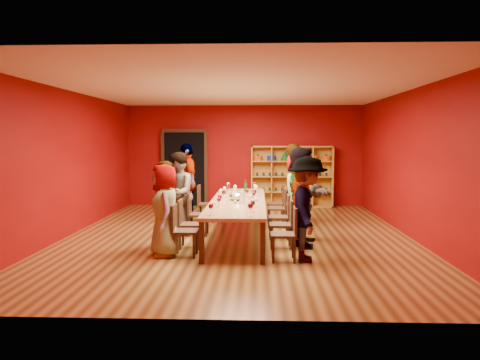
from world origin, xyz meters
The scene contains 49 objects.
room_shell centered at (0.00, 0.00, 1.50)m, with size 7.10×9.10×3.04m.
tasting_table centered at (0.00, 0.00, 0.70)m, with size 1.10×4.50×0.75m.
doorway centered at (-1.80, 4.43, 1.12)m, with size 1.40×0.17×2.30m.
shelving_unit centered at (1.40, 4.32, 0.98)m, with size 2.40×0.40×1.80m.
chair_person_left_0 centered at (-0.91, -1.70, 0.50)m, with size 0.42×0.42×0.89m.
person_left_0 centered at (-1.18, -1.70, 0.79)m, with size 0.77×0.42×1.57m, color #5B7ABB.
chair_person_left_1 centered at (-0.91, -1.07, 0.50)m, with size 0.42×0.42×0.89m.
person_left_1 centered at (-1.33, -1.07, 0.80)m, with size 0.58×0.43×1.60m, color silver.
chair_person_left_2 centered at (-0.91, 0.08, 0.50)m, with size 0.42×0.42×0.89m.
person_left_2 centered at (-1.27, 0.08, 0.87)m, with size 0.84×0.46×1.73m, color #121A32.
chair_person_left_4 centered at (-0.91, 1.66, 0.50)m, with size 0.42×0.42×0.89m.
person_left_4 centered at (-1.32, 1.66, 0.95)m, with size 1.11×0.51×1.89m, color #4D4D52.
chair_person_right_0 centered at (0.91, -1.92, 0.50)m, with size 0.42×0.42×0.89m.
person_right_0 centered at (1.21, -1.92, 0.86)m, with size 1.11×0.46×1.72m, color #D79091.
chair_person_right_1 centered at (0.91, -1.03, 0.50)m, with size 0.42×0.42×0.89m.
person_right_1 centered at (1.21, -1.03, 0.80)m, with size 0.94×0.43×1.61m, color beige.
chair_person_right_2 centered at (0.91, -0.21, 0.50)m, with size 0.42×0.42×0.89m.
person_right_2 centered at (1.28, -0.21, 0.93)m, with size 1.72×0.49×1.85m, color #48484D.
chair_person_right_3 centered at (0.91, 1.00, 0.50)m, with size 0.42×0.42×0.89m.
person_right_3 centered at (1.25, 1.00, 0.84)m, with size 0.82×0.45×1.68m, color #D28D99.
chair_person_right_4 centered at (0.91, 1.78, 0.50)m, with size 0.42×0.42×0.89m.
person_right_4 centered at (1.31, 1.78, 0.94)m, with size 0.69×0.50×1.88m, color #121933.
wine_glass_0 centered at (0.32, -0.12, 0.88)m, with size 0.07×0.07×0.19m.
wine_glass_1 centered at (-0.29, -0.02, 0.91)m, with size 0.09×0.09×0.22m.
wine_glass_2 centered at (0.31, 1.91, 0.90)m, with size 0.08×0.08×0.21m.
wine_glass_3 centered at (0.33, 1.61, 0.88)m, with size 0.07×0.07×0.18m.
wine_glass_4 centered at (-0.12, 1.24, 0.89)m, with size 0.08×0.08×0.19m.
wine_glass_5 centered at (0.29, -1.99, 0.91)m, with size 0.09×0.09×0.22m.
wine_glass_6 centered at (-0.31, -1.01, 0.88)m, with size 0.07×0.07×0.18m.
wine_glass_7 centered at (-0.29, 1.04, 0.89)m, with size 0.08×0.08×0.19m.
wine_glass_8 centered at (0.27, -0.81, 0.91)m, with size 0.09×0.09×0.22m.
wine_glass_9 centered at (-0.37, 0.15, 0.90)m, with size 0.08×0.08×0.21m.
wine_glass_10 centered at (-0.33, 1.93, 0.88)m, with size 0.07×0.07×0.19m.
wine_glass_11 centered at (0.01, -1.36, 0.88)m, with size 0.07×0.07×0.18m.
wine_glass_12 centered at (-0.34, 0.81, 0.89)m, with size 0.08×0.08×0.20m.
wine_glass_13 centered at (0.36, 0.95, 0.91)m, with size 0.09×0.09×0.22m.
wine_glass_14 centered at (-0.36, -1.95, 0.89)m, with size 0.08×0.08×0.20m.
wine_glass_15 centered at (0.17, 0.37, 0.89)m, with size 0.08×0.08×0.19m.
wine_glass_16 centered at (-0.08, -0.37, 0.90)m, with size 0.08×0.08×0.20m.
wine_glass_17 centered at (-0.29, 1.73, 0.88)m, with size 0.07×0.07×0.18m.
wine_glass_18 centered at (0.33, 0.05, 0.91)m, with size 0.09×0.09×0.22m.
wine_glass_19 centered at (-0.36, -1.64, 0.89)m, with size 0.08×0.08×0.19m.
wine_glass_20 centered at (0.32, -1.62, 0.90)m, with size 0.08×0.08×0.21m.
wine_glass_21 centered at (-0.31, -0.75, 0.90)m, with size 0.08×0.08×0.20m.
wine_glass_22 centered at (0.37, -1.01, 0.88)m, with size 0.07×0.07×0.18m.
spittoon_bowl centered at (-0.03, -0.01, 0.83)m, with size 0.32×0.32×0.18m, color #B2B5B9.
carafe_a centered at (-0.08, 0.13, 0.87)m, with size 0.13×0.13×0.26m.
carafe_b centered at (0.10, -0.52, 0.88)m, with size 0.13×0.13×0.28m.
wine_bottle centered at (0.11, 1.55, 0.86)m, with size 0.09×0.09×0.29m.
Camera 1 is at (0.42, -9.51, 2.00)m, focal length 35.00 mm.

